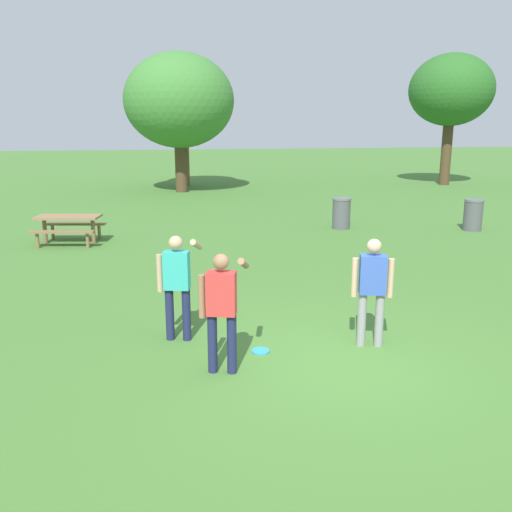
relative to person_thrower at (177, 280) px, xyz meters
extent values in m
plane|color=#447530|center=(2.17, -1.29, -0.96)|extent=(120.00, 120.00, 0.00)
cylinder|color=#1E234C|center=(-0.13, 0.02, -0.55)|extent=(0.13, 0.13, 0.82)
cylinder|color=#1E234C|center=(0.12, -0.05, -0.55)|extent=(0.13, 0.13, 0.82)
cube|color=#33B2AD|center=(0.00, -0.01, 0.15)|extent=(0.42, 0.31, 0.58)
sphere|color=tan|center=(0.00, -0.01, 0.57)|extent=(0.21, 0.21, 0.21)
cylinder|color=tan|center=(-0.26, 0.05, 0.10)|extent=(0.09, 0.09, 0.58)
cylinder|color=tan|center=(0.32, 0.19, 0.49)|extent=(0.23, 0.58, 0.28)
cylinder|color=gray|center=(2.94, -0.77, -0.55)|extent=(0.13, 0.13, 0.82)
cylinder|color=gray|center=(2.69, -0.71, -0.55)|extent=(0.13, 0.13, 0.82)
cube|color=#3856B7|center=(2.82, -0.74, 0.15)|extent=(0.42, 0.31, 0.58)
sphere|color=tan|center=(2.82, -0.74, 0.57)|extent=(0.21, 0.21, 0.21)
cylinder|color=tan|center=(3.07, -0.81, 0.10)|extent=(0.09, 0.09, 0.58)
cylinder|color=tan|center=(2.56, -0.68, 0.10)|extent=(0.09, 0.09, 0.58)
cylinder|color=#1E234C|center=(0.41, -1.24, -0.55)|extent=(0.13, 0.13, 0.82)
cylinder|color=#1E234C|center=(0.66, -1.31, -0.55)|extent=(0.13, 0.13, 0.82)
cube|color=#D83838|center=(0.53, -1.27, 0.15)|extent=(0.43, 0.31, 0.58)
sphere|color=#9E7051|center=(0.53, -1.27, 0.57)|extent=(0.21, 0.21, 0.21)
cylinder|color=#9E7051|center=(0.28, -1.20, 0.10)|extent=(0.09, 0.09, 0.58)
cylinder|color=#9E7051|center=(0.85, -1.08, 0.49)|extent=(0.24, 0.58, 0.28)
cylinder|color=#2D9EDB|center=(1.16, -0.70, -0.95)|extent=(0.26, 0.26, 0.03)
cube|color=olive|center=(-2.70, 7.51, -0.22)|extent=(1.80, 1.03, 0.06)
cube|color=olive|center=(-2.79, 6.93, -0.52)|extent=(1.72, 0.54, 0.05)
cube|color=olive|center=(-2.60, 8.08, -0.52)|extent=(1.72, 0.54, 0.05)
cylinder|color=olive|center=(-3.35, 7.62, -0.61)|extent=(0.11, 0.11, 0.71)
cylinder|color=olive|center=(-3.45, 7.04, -0.75)|extent=(0.09, 0.09, 0.41)
cylinder|color=olive|center=(-3.25, 8.19, -0.75)|extent=(0.09, 0.09, 0.41)
cylinder|color=olive|center=(-2.04, 7.39, -0.61)|extent=(0.11, 0.11, 0.71)
cylinder|color=olive|center=(-2.14, 6.82, -0.75)|extent=(0.09, 0.09, 0.41)
cylinder|color=olive|center=(-1.95, 7.97, -0.75)|extent=(0.09, 0.09, 0.41)
cylinder|color=#515156|center=(5.37, 8.34, -0.51)|extent=(0.56, 0.56, 0.90)
cylinder|color=slate|center=(5.37, 8.34, -0.03)|extent=(0.59, 0.59, 0.06)
cylinder|color=#515156|center=(9.26, 7.35, -0.51)|extent=(0.56, 0.56, 0.90)
cylinder|color=slate|center=(9.26, 7.35, -0.03)|extent=(0.59, 0.59, 0.06)
cylinder|color=#4C3823|center=(0.85, 18.54, 0.44)|extent=(0.56, 0.56, 2.81)
ellipsoid|color=#3D7A33|center=(0.85, 18.54, 3.24)|extent=(5.05, 5.05, 4.29)
cylinder|color=brown|center=(1.12, 20.93, 0.40)|extent=(0.51, 0.51, 2.72)
ellipsoid|color=#286023|center=(1.12, 20.93, 2.81)|extent=(3.82, 3.82, 3.25)
cylinder|color=#4C3823|center=(14.66, 19.24, 0.87)|extent=(0.53, 0.53, 3.66)
ellipsoid|color=#286023|center=(14.66, 19.24, 3.86)|extent=(4.24, 4.24, 3.61)
camera|label=1|loc=(-0.21, -8.18, 2.34)|focal=39.12mm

